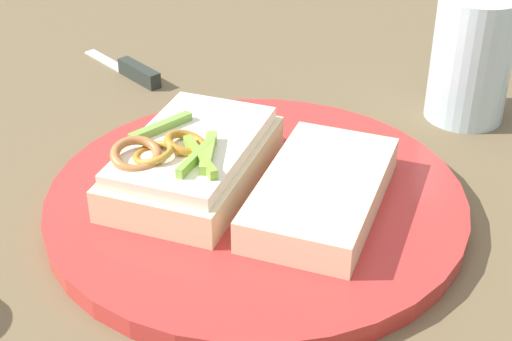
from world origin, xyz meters
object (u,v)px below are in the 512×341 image
Objects in this scene: plate at (256,201)px; sandwich at (192,160)px; bread_slice_side at (321,192)px; knife at (132,70)px; drinking_glass at (472,58)px.

sandwich is (0.05, -0.01, 0.03)m from plate.
bread_slice_side reaches higher than knife.
sandwich is at bearing -11.89° from plate.
drinking_glass is (-0.13, -0.19, 0.03)m from bread_slice_side.
knife is at bearing -8.74° from drinking_glass.
bread_slice_side is at bearing 55.92° from drinking_glass.
drinking_glass is 0.34m from knife.
plate is 2.11× the size of bread_slice_side.
knife is (0.33, -0.05, -0.05)m from drinking_glass.
drinking_glass is (-0.18, -0.17, 0.05)m from plate.
knife is (0.10, -0.21, -0.03)m from sandwich.
knife is (0.15, -0.23, -0.00)m from plate.
bread_slice_side is 1.47× the size of knife.
sandwich is at bearing 91.08° from bread_slice_side.
sandwich is 0.24m from knife.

